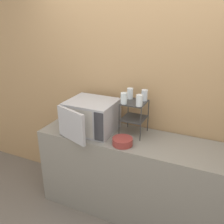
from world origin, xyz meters
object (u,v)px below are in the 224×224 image
at_px(glass_front_left, 124,98).
at_px(bowl, 122,142).
at_px(glass_back_left, 130,93).
at_px(glass_front_right, 139,100).
at_px(microwave, 91,116).
at_px(glass_back_right, 144,95).
at_px(dish_rack, 134,111).

xyz_separation_m(glass_front_left, bowl, (0.06, -0.17, -0.38)).
bearing_deg(glass_back_left, glass_front_right, -46.94).
relative_size(microwave, glass_back_left, 5.29).
height_order(microwave, glass_back_right, glass_back_right).
bearing_deg(dish_rack, glass_back_right, 49.10).
bearing_deg(glass_back_right, glass_back_left, -178.91).
xyz_separation_m(dish_rack, glass_front_right, (0.08, -0.09, 0.15)).
distance_m(microwave, bowl, 0.46).
bearing_deg(glass_front_right, dish_rack, 131.33).
height_order(dish_rack, glass_back_left, glass_back_left).
bearing_deg(glass_front_left, microwave, -175.10).
bearing_deg(glass_back_right, bowl, -104.25).
relative_size(dish_rack, glass_front_left, 3.21).
bearing_deg(glass_front_left, glass_front_right, 0.04).
relative_size(glass_back_right, glass_front_right, 1.00).
relative_size(glass_back_right, glass_back_left, 1.00).
bearing_deg(glass_front_left, bowl, -69.91).
distance_m(glass_back_left, bowl, 0.51).
bearing_deg(glass_back_left, bowl, -79.37).
bearing_deg(glass_back_right, microwave, -158.23).
distance_m(glass_front_left, glass_back_left, 0.17).
bearing_deg(glass_front_left, glass_back_left, 90.28).
distance_m(dish_rack, bowl, 0.34).
height_order(dish_rack, glass_back_right, glass_back_right).
height_order(glass_back_right, bowl, glass_back_right).
distance_m(microwave, glass_front_left, 0.43).
height_order(dish_rack, bowl, dish_rack).
xyz_separation_m(dish_rack, bowl, (-0.02, -0.26, -0.22)).
height_order(glass_front_left, bowl, glass_front_left).
height_order(glass_front_left, glass_back_right, same).
relative_size(dish_rack, bowl, 1.80).
xyz_separation_m(microwave, glass_front_right, (0.51, 0.03, 0.24)).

